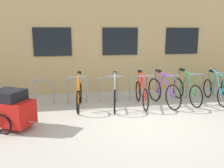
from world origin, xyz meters
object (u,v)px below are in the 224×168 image
Objects in this scene: bicycle_purple at (163,92)px; bicycle_green at (186,90)px; bicycle_orange at (79,95)px; bike_trailer at (12,109)px; bicycle_teal at (215,90)px; bicycle_red at (142,93)px; bicycle_silver at (115,94)px.

bicycle_green is (0.83, 0.13, -0.02)m from bicycle_purple.
bicycle_green is 3.40m from bicycle_orange.
bicycle_teal is at bearing 11.95° from bike_trailer.
bicycle_red is at bearing 176.33° from bicycle_purple.
bicycle_purple reaches higher than bike_trailer.
bicycle_orange is (-1.05, 0.12, -0.00)m from bicycle_silver.
bicycle_silver is 0.83m from bicycle_red.
bicycle_teal and bicycle_green have the same top height.
bike_trailer is (-3.48, -1.24, 0.11)m from bicycle_red.
bicycle_orange and bicycle_red have the same top height.
bicycle_purple is (-1.77, -0.06, 0.04)m from bicycle_teal.
bicycle_purple is 1.23× the size of bike_trailer.
bicycle_purple is 4.33m from bike_trailer.
bicycle_teal is 0.97× the size of bicycle_purple.
bicycle_green is at bearing 3.40° from bicycle_red.
bicycle_purple is 2.57m from bicycle_orange.
bicycle_red is at bearing -176.60° from bicycle_green.
bicycle_silver is 1.06m from bicycle_orange.
bicycle_teal is 2.45m from bicycle_red.
bicycle_silver is 1.51m from bicycle_purple.
bicycle_red is (-1.51, -0.09, -0.01)m from bicycle_green.
bicycle_purple is at bearing -178.10° from bicycle_teal.
bicycle_green is at bearing 14.93° from bike_trailer.
bicycle_purple is 0.84m from bicycle_green.
bicycle_orange is (-2.56, 0.15, -0.03)m from bicycle_purple.
bicycle_silver is 1.03× the size of bicycle_orange.
bicycle_teal is at bearing 1.90° from bicycle_purple.
bicycle_silver is at bearing -6.32° from bicycle_orange.
bicycle_silver reaches higher than bicycle_green.
bike_trailer is (-4.99, -1.33, 0.10)m from bicycle_green.
bike_trailer is at bearing -163.94° from bicycle_purple.
bicycle_silver is 1.04× the size of bicycle_red.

